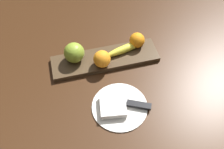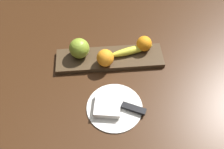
# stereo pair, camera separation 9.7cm
# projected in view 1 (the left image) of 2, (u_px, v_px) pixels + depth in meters

# --- Properties ---
(ground_plane) EXTENTS (2.40, 2.40, 0.00)m
(ground_plane) POSITION_uv_depth(u_px,v_px,m) (113.00, 53.00, 1.10)
(ground_plane) COLOR #392010
(fruit_tray) EXTENTS (0.44, 0.12, 0.02)m
(fruit_tray) POSITION_uv_depth(u_px,v_px,m) (105.00, 59.00, 1.07)
(fruit_tray) COLOR #473522
(fruit_tray) RESTS_ON ground_plane
(apple) EXTENTS (0.08, 0.08, 0.08)m
(apple) POSITION_uv_depth(u_px,v_px,m) (74.00, 53.00, 1.02)
(apple) COLOR olive
(apple) RESTS_ON fruit_tray
(banana) EXTENTS (0.19, 0.07, 0.03)m
(banana) POSITION_uv_depth(u_px,v_px,m) (126.00, 48.00, 1.07)
(banana) COLOR yellow
(banana) RESTS_ON fruit_tray
(orange_near_apple) EXTENTS (0.06, 0.06, 0.06)m
(orange_near_apple) POSITION_uv_depth(u_px,v_px,m) (137.00, 40.00, 1.07)
(orange_near_apple) COLOR orange
(orange_near_apple) RESTS_ON fruit_tray
(orange_near_banana) EXTENTS (0.07, 0.07, 0.07)m
(orange_near_banana) POSITION_uv_depth(u_px,v_px,m) (102.00, 59.00, 1.01)
(orange_near_banana) COLOR orange
(orange_near_banana) RESTS_ON fruit_tray
(dinner_plate) EXTENTS (0.21, 0.21, 0.01)m
(dinner_plate) POSITION_uv_depth(u_px,v_px,m) (120.00, 106.00, 0.94)
(dinner_plate) COLOR white
(dinner_plate) RESTS_ON ground_plane
(folded_napkin) EXTENTS (0.11, 0.11, 0.02)m
(folded_napkin) POSITION_uv_depth(u_px,v_px,m) (113.00, 106.00, 0.92)
(folded_napkin) COLOR white
(folded_napkin) RESTS_ON dinner_plate
(knife) EXTENTS (0.17, 0.10, 0.01)m
(knife) POSITION_uv_depth(u_px,v_px,m) (135.00, 104.00, 0.93)
(knife) COLOR silver
(knife) RESTS_ON dinner_plate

